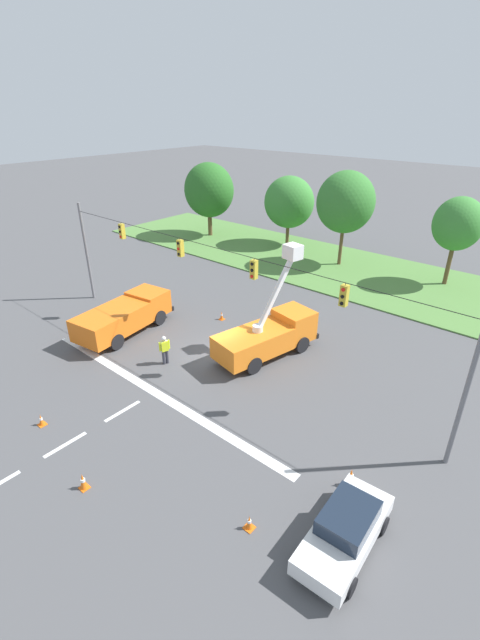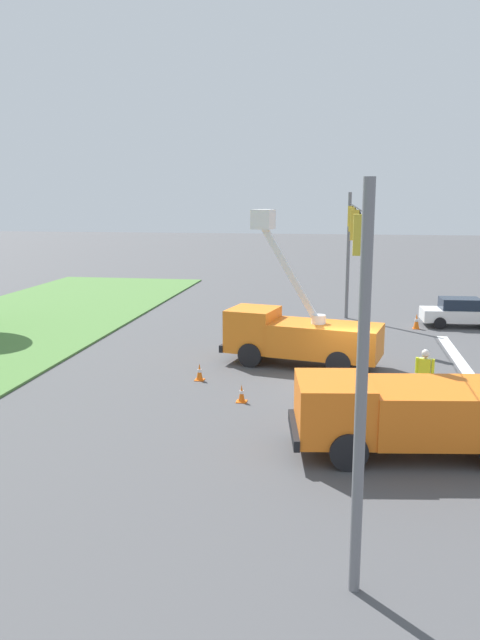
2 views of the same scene
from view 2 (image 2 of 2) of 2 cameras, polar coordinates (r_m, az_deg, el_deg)
ground_plane at (r=24.19m, az=9.83°, el=-5.58°), size 200.00×200.00×0.00m
signal_gantry at (r=23.25m, az=10.21°, el=5.26°), size 26.20×0.33×7.20m
utility_truck_bucket_lift at (r=26.02m, az=5.28°, el=-1.19°), size 3.57×6.83×6.42m
utility_truck_support_near at (r=17.71m, az=15.71°, el=-8.03°), size 3.42×7.02×2.07m
sedan_white at (r=35.89m, az=19.60°, el=0.68°), size 2.10×4.39×1.56m
road_worker at (r=22.51m, az=16.52°, el=-4.50°), size 0.35×0.62×1.77m
traffic_cone_foreground_right at (r=23.99m, az=-3.72°, el=-4.77°), size 0.36×0.36×0.67m
traffic_cone_mid_left at (r=34.57m, az=15.84°, el=-0.11°), size 0.36×0.36×0.83m
traffic_cone_lane_edge_a at (r=21.47m, az=0.15°, el=-6.76°), size 0.36×0.36×0.61m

